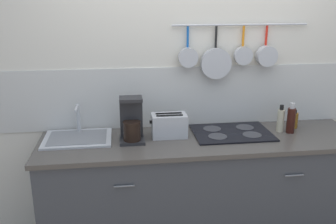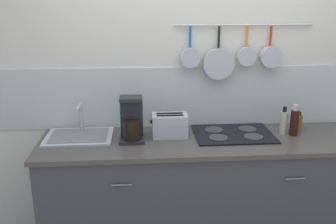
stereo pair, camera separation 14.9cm
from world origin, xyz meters
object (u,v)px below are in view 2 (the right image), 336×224
Objects in this scene: coffee_maker at (132,123)px; bottle_cooking_wine at (294,122)px; bottle_dish_soap at (284,122)px; toaster at (170,125)px; bottle_hot_sauce at (298,122)px.

bottle_cooking_wine is (1.25, 0.01, -0.03)m from coffee_maker.
coffee_maker reaches higher than bottle_dish_soap.
bottle_cooking_wine reaches higher than bottle_dish_soap.
bottle_dish_soap is at bearing 155.47° from bottle_cooking_wine.
bottle_cooking_wine is (0.96, -0.04, 0.02)m from toaster.
coffee_maker is 1.34m from bottle_hot_sauce.
bottle_cooking_wine reaches higher than bottle_hot_sauce.
coffee_maker is at bearing -169.24° from toaster.
bottle_hot_sauce is at bearing 26.85° from bottle_dish_soap.
bottle_cooking_wine is at bearing -24.53° from bottle_dish_soap.
bottle_dish_soap reaches higher than bottle_hot_sauce.
bottle_hot_sauce is at bearing 54.25° from bottle_cooking_wine.
coffee_maker is 1.53× the size of bottle_dish_soap.
bottle_hot_sauce is (0.15, 0.08, -0.03)m from bottle_dish_soap.
toaster is 0.97m from bottle_cooking_wine.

